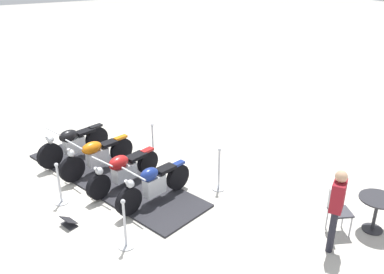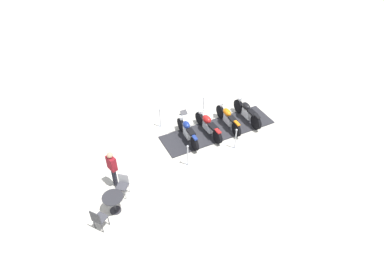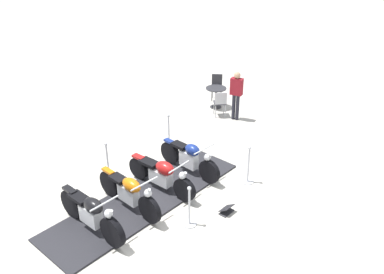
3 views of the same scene
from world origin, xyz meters
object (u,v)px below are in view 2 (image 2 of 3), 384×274
motorcycle_black (247,112)px  info_placard (184,114)px  motorcycle_maroon (208,125)px  motorcycle_copper (228,118)px  cafe_chair_across_table (123,184)px  stanchion_left_rear (188,159)px  cafe_table (113,200)px  motorcycle_navy (187,131)px  cafe_chair_near_table (98,218)px  stanchion_right_mid (203,109)px  bystander_person (112,167)px  stanchion_right_rear (160,121)px  stanchion_left_mid (235,142)px

motorcycle_black → info_placard: bearing=54.4°
motorcycle_maroon → info_placard: motorcycle_maroon is taller
motorcycle_copper → cafe_chair_across_table: 5.84m
stanchion_left_rear → cafe_table: 3.45m
motorcycle_navy → cafe_chair_near_table: bearing=123.0°
motorcycle_maroon → cafe_chair_near_table: bearing=114.0°
motorcycle_copper → motorcycle_maroon: size_ratio=1.01×
stanchion_left_rear → stanchion_right_mid: bearing=-110.5°
stanchion_right_mid → cafe_table: stanchion_right_mid is taller
motorcycle_black → motorcycle_navy: bearing=90.2°
bystander_person → motorcycle_black: bearing=-5.7°
motorcycle_maroon → stanchion_right_rear: (2.09, -0.78, -0.14)m
motorcycle_navy → cafe_chair_near_table: motorcycle_navy is taller
motorcycle_navy → stanchion_right_mid: stanchion_right_mid is taller
motorcycle_copper → cafe_chair_across_table: (4.78, 3.36, 0.03)m
motorcycle_navy → bystander_person: bearing=109.7°
motorcycle_black → stanchion_left_mid: size_ratio=1.93×
motorcycle_black → cafe_table: size_ratio=2.74×
motorcycle_navy → motorcycle_maroon: bearing=-87.5°
stanchion_right_rear → bystander_person: bearing=59.0°
info_placard → motorcycle_navy: bearing=-111.3°
motorcycle_black → motorcycle_navy: (2.98, 0.97, -0.01)m
motorcycle_maroon → stanchion_left_rear: bearing=127.8°
motorcycle_copper → cafe_chair_near_table: bearing=114.8°
stanchion_left_rear → cafe_chair_near_table: (3.38, 2.53, 0.19)m
stanchion_right_mid → bystander_person: bystander_person is taller
motorcycle_navy → bystander_person: bystander_person is taller
cafe_chair_across_table → motorcycle_black: bearing=145.7°
motorcycle_copper → cafe_table: 6.55m
cafe_table → bystander_person: bystander_person is taller
motorcycle_black → cafe_chair_near_table: (6.58, 5.10, 0.04)m
cafe_chair_across_table → info_placard: bearing=170.9°
motorcycle_copper → cafe_chair_near_table: motorcycle_copper is taller
motorcycle_maroon → motorcycle_copper: bearing=-91.7°
stanchion_right_rear → stanchion_left_mid: 3.64m
motorcycle_black → motorcycle_maroon: motorcycle_black is taller
stanchion_left_rear → motorcycle_navy: bearing=-97.7°
motorcycle_maroon → motorcycle_navy: motorcycle_navy is taller
stanchion_left_mid → stanchion_right_mid: (0.88, -2.70, -0.04)m
motorcycle_navy → cafe_chair_across_table: bearing=118.1°
motorcycle_copper → bystander_person: bearing=103.8°
stanchion_right_mid → bystander_person: bearing=44.2°
motorcycle_copper → cafe_chair_across_table: bearing=109.3°
bystander_person → stanchion_right_mid: bearing=10.7°
motorcycle_copper → stanchion_right_rear: bearing=66.0°
motorcycle_maroon → stanchion_right_mid: bearing=-22.7°
cafe_table → cafe_chair_across_table: (-0.32, -0.75, -0.02)m
motorcycle_copper → cafe_chair_across_table: size_ratio=2.26×
stanchion_left_mid → cafe_table: 5.67m
stanchion_right_rear → bystander_person: bystander_person is taller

